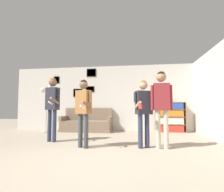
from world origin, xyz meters
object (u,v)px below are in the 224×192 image
Objects in this scene: person_player_foreground_center at (83,106)px; person_watcher_holding_cup at (144,106)px; person_player_foreground_left at (52,101)px; person_spectator_near_bookshelf at (162,100)px; couch at (87,124)px; floor_lamp at (47,95)px; bookshelf at (170,117)px.

person_player_foreground_center is 1.01× the size of person_watcher_holding_cup.
person_player_foreground_left is 1.24m from person_player_foreground_center.
person_player_foreground_left is 1.00× the size of person_spectator_near_bookshelf.
person_watcher_holding_cup reaches higher than couch.
floor_lamp is 1.01× the size of person_player_foreground_left.
person_player_foreground_left reaches higher than couch.
bookshelf is 0.71× the size of person_player_foreground_center.
person_player_foreground_center is at bearing -172.57° from person_watcher_holding_cup.
couch is 1.25× the size of person_player_foreground_center.
floor_lamp is at bearing 123.49° from person_player_foreground_left.
person_spectator_near_bookshelf reaches higher than person_player_foreground_center.
person_player_foreground_center is (0.74, -2.79, 0.70)m from couch.
person_watcher_holding_cup is at bearing -50.15° from couch.
person_player_foreground_center reaches higher than person_watcher_holding_cup.
bookshelf is 4.86m from floor_lamp.
bookshelf is at bearing 33.56° from person_player_foreground_left.
bookshelf is 3.94m from person_player_foreground_center.
person_spectator_near_bookshelf is (1.85, 0.16, 0.13)m from person_player_foreground_center.
person_player_foreground_left is 2.56m from person_watcher_holding_cup.
person_player_foreground_center is 0.90× the size of person_spectator_near_bookshelf.
person_watcher_holding_cup is at bearing 176.04° from person_spectator_near_bookshelf.
couch is 3.30m from bookshelf.
person_player_foreground_center is at bearing -130.44° from bookshelf.
person_player_foreground_left is at bearing 172.00° from person_spectator_near_bookshelf.
couch is 1.13× the size of person_spectator_near_bookshelf.
bookshelf is at bearing 3.37° from couch.
person_player_foreground_left is 1.12× the size of person_watcher_holding_cup.
person_player_foreground_center is at bearing -27.62° from person_player_foreground_left.
bookshelf is at bearing 68.37° from person_watcher_holding_cup.
person_spectator_near_bookshelf is at bearing -8.00° from person_player_foreground_left.
floor_lamp is 4.18m from person_watcher_holding_cup.
person_player_foreground_center reaches higher than bookshelf.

